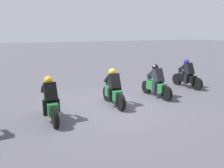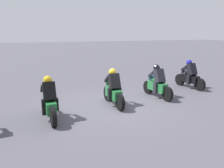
# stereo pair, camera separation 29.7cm
# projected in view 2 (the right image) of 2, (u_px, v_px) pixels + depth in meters

# --- Properties ---
(ground_plane) EXTENTS (120.00, 120.00, 0.00)m
(ground_plane) POSITION_uv_depth(u_px,v_px,m) (112.00, 105.00, 9.44)
(ground_plane) COLOR #4E4C56
(rider_lane_a) EXTENTS (2.04, 0.57, 1.51)m
(rider_lane_a) POSITION_uv_depth(u_px,v_px,m) (190.00, 76.00, 12.27)
(rider_lane_a) COLOR black
(rider_lane_a) RESTS_ON ground_plane
(rider_lane_b) EXTENTS (2.04, 0.56, 1.51)m
(rider_lane_b) POSITION_uv_depth(u_px,v_px,m) (158.00, 84.00, 10.50)
(rider_lane_b) COLOR black
(rider_lane_b) RESTS_ON ground_plane
(rider_lane_c) EXTENTS (2.04, 0.54, 1.51)m
(rider_lane_c) POSITION_uv_depth(u_px,v_px,m) (113.00, 90.00, 9.35)
(rider_lane_c) COLOR black
(rider_lane_c) RESTS_ON ground_plane
(rider_lane_d) EXTENTS (2.04, 0.54, 1.51)m
(rider_lane_d) POSITION_uv_depth(u_px,v_px,m) (50.00, 102.00, 7.82)
(rider_lane_d) COLOR black
(rider_lane_d) RESTS_ON ground_plane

